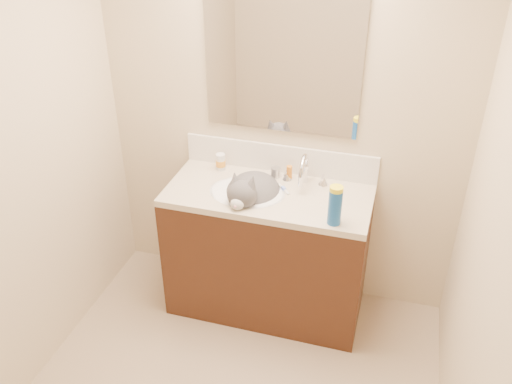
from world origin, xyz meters
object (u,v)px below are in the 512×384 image
Objects in this scene: amber_bottle at (289,173)px; spray_can at (335,207)px; faucet at (304,173)px; pill_bottle at (221,162)px; cat at (251,194)px; silver_jar at (275,172)px; basin at (247,202)px; vanity_cabinet at (267,254)px.

spray_can is (0.34, -0.39, 0.06)m from amber_bottle.
amber_bottle is 0.52m from spray_can.
faucet is 0.54m from pill_bottle.
amber_bottle is (0.44, -0.00, -0.01)m from pill_bottle.
cat is 0.34m from pill_bottle.
pill_bottle is 0.35m from silver_jar.
silver_jar is 0.34× the size of spray_can.
amber_bottle is (0.18, 0.21, 0.06)m from cat.
pill_bottle is at bearing -179.99° from silver_jar.
cat is (0.02, 0.01, 0.05)m from basin.
silver_jar is at bearing 179.59° from amber_bottle.
basin is at bearing -150.88° from faucet.
faucet is 0.20m from silver_jar.
vanity_cabinet is 4.29× the size of faucet.
cat is at bearing -113.27° from silver_jar.
cat is at bearing -165.42° from vanity_cabinet.
silver_jar is (-0.01, 0.18, 0.48)m from vanity_cabinet.
silver_jar reaches higher than basin.
cat reaches higher than amber_bottle.
vanity_cabinet is 0.53m from amber_bottle.
spray_can is at bearing -43.05° from silver_jar.
pill_bottle is 0.53× the size of spray_can.
faucet reaches higher than cat.
basin is 6.72× the size of silver_jar.
basin is 0.26m from silver_jar.
spray_can is at bearing -55.66° from faucet.
pill_bottle is 1.20× the size of amber_bottle.
cat is 2.38× the size of spray_can.
amber_bottle is 0.44× the size of spray_can.
pill_bottle is at bearing 174.92° from faucet.
cat reaches higher than basin.
vanity_cabinet is 0.58m from faucet.
basin is at bearing 161.53° from spray_can.
pill_bottle is (-0.26, 0.21, 0.07)m from cat.
basin is at bearing -163.21° from cat.
spray_can is at bearing -26.97° from pill_bottle.
faucet is 2.65× the size of pill_bottle.
faucet is 1.41× the size of spray_can.
faucet is at bearing 124.34° from spray_can.
vanity_cabinet is 0.64m from pill_bottle.
pill_bottle is 0.44m from amber_bottle.
amber_bottle is at bearing 54.85° from cat.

